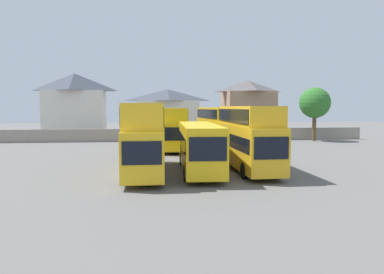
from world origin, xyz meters
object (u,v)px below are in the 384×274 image
(bus_1, at_px, (144,134))
(bus_3, at_px, (248,134))
(bus_5, at_px, (172,126))
(tree_left_of_lot, at_px, (315,103))
(bus_6, at_px, (217,125))
(house_terrace_left, at_px, (75,105))
(house_terrace_right, at_px, (248,108))
(house_terrace_centre, at_px, (168,112))
(bus_2, at_px, (199,145))
(bus_4, at_px, (151,133))

(bus_1, bearing_deg, bus_3, 93.08)
(bus_5, xyz_separation_m, tree_left_of_lot, (20.79, 7.69, 2.73))
(bus_1, bearing_deg, bus_6, 152.03)
(house_terrace_left, bearing_deg, bus_1, -71.14)
(bus_1, relative_size, bus_6, 1.04)
(bus_1, height_order, house_terrace_right, house_terrace_right)
(house_terrace_centre, relative_size, house_terrace_right, 1.10)
(bus_2, bearing_deg, house_terrace_right, 161.34)
(bus_6, height_order, house_terrace_left, house_terrace_left)
(bus_2, distance_m, house_terrace_right, 35.34)
(bus_6, distance_m, house_terrace_centre, 19.00)
(bus_1, xyz_separation_m, tree_left_of_lot, (23.74, 22.89, 2.56))
(bus_4, height_order, bus_5, bus_5)
(bus_3, height_order, house_terrace_left, house_terrace_left)
(bus_1, bearing_deg, bus_2, 91.26)
(bus_1, distance_m, bus_2, 4.12)
(bus_4, relative_size, bus_5, 0.86)
(bus_1, height_order, bus_5, bus_1)
(house_terrace_centre, bearing_deg, bus_4, -98.69)
(bus_5, xyz_separation_m, house_terrace_centre, (0.35, 18.23, 1.28))
(bus_3, bearing_deg, bus_2, -86.11)
(bus_1, relative_size, house_terrace_left, 1.12)
(house_terrace_left, bearing_deg, house_terrace_right, -2.59)
(bus_1, height_order, house_terrace_centre, house_terrace_centre)
(bus_1, height_order, bus_4, bus_1)
(house_terrace_centre, xyz_separation_m, tree_left_of_lot, (20.44, -10.53, 1.45))
(bus_2, relative_size, house_terrace_centre, 1.07)
(bus_3, xyz_separation_m, tree_left_of_lot, (15.94, 22.53, 2.65))
(bus_2, xyz_separation_m, house_terrace_left, (-15.72, 34.16, 3.21))
(house_terrace_left, height_order, house_terrace_right, house_terrace_left)
(bus_2, relative_size, house_terrace_right, 1.18)
(bus_5, bearing_deg, bus_3, 17.99)
(bus_1, distance_m, bus_4, 15.15)
(bus_4, xyz_separation_m, house_terrace_centre, (2.80, 18.32, 2.07))
(bus_5, bearing_deg, house_terrace_centre, 178.78)
(bus_2, relative_size, bus_6, 0.99)
(bus_5, distance_m, house_terrace_right, 22.54)
(bus_1, bearing_deg, house_terrace_left, -160.68)
(house_terrace_centre, distance_m, tree_left_of_lot, 23.04)
(bus_6, bearing_deg, bus_5, -95.42)
(bus_3, distance_m, tree_left_of_lot, 27.73)
(bus_2, distance_m, bus_5, 15.19)
(bus_2, bearing_deg, tree_left_of_lot, 141.62)
(bus_4, bearing_deg, house_terrace_left, -148.49)
(bus_6, xyz_separation_m, house_terrace_left, (-19.86, 19.12, 2.53))
(house_terrace_right, bearing_deg, tree_left_of_lot, -54.99)
(bus_5, height_order, house_terrace_centre, house_terrace_centre)
(bus_1, height_order, house_terrace_left, house_terrace_left)
(bus_3, bearing_deg, bus_5, -162.57)
(house_terrace_left, height_order, tree_left_of_lot, house_terrace_left)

